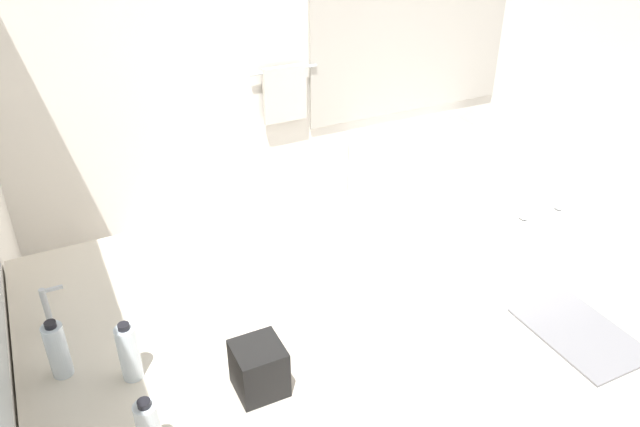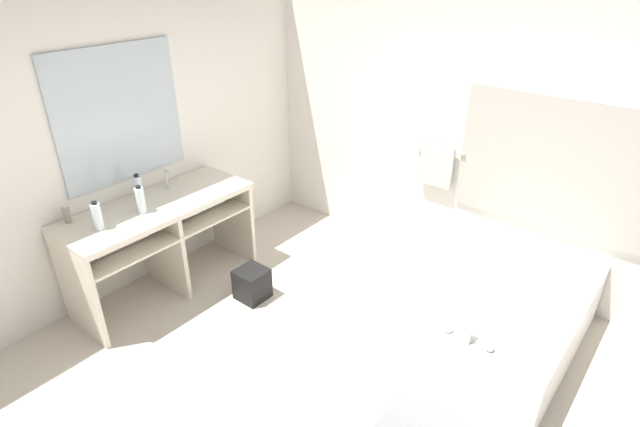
% 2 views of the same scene
% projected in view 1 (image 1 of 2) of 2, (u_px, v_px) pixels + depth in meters
% --- Properties ---
extents(ground_plane, '(16.00, 16.00, 0.00)m').
position_uv_depth(ground_plane, '(501.00, 385.00, 3.32)').
color(ground_plane, beige).
rests_on(ground_plane, ground).
extents(wall_back_with_blinds, '(7.40, 0.13, 2.70)m').
position_uv_depth(wall_back_with_blinds, '(322.00, 34.00, 4.37)').
color(wall_back_with_blinds, white).
rests_on(wall_back_with_blinds, ground_plane).
extents(vanity_counter, '(0.66, 1.62, 0.86)m').
position_uv_depth(vanity_counter, '(120.00, 388.00, 2.45)').
color(vanity_counter, beige).
rests_on(vanity_counter, ground_plane).
extents(sink_faucet, '(0.09, 0.04, 0.18)m').
position_uv_depth(sink_faucet, '(48.00, 309.00, 2.39)').
color(sink_faucet, silver).
rests_on(sink_faucet, vanity_counter).
extents(bathtub, '(1.03, 1.64, 0.64)m').
position_uv_depth(bathtub, '(465.00, 197.00, 4.52)').
color(bathtub, white).
rests_on(bathtub, ground_plane).
extents(water_bottle_2, '(0.07, 0.07, 0.23)m').
position_uv_depth(water_bottle_2, '(57.00, 350.00, 2.16)').
color(water_bottle_2, white).
rests_on(water_bottle_2, vanity_counter).
extents(water_bottle_3, '(0.07, 0.07, 0.24)m').
position_uv_depth(water_bottle_3, '(129.00, 352.00, 2.15)').
color(water_bottle_3, white).
rests_on(water_bottle_3, vanity_counter).
extents(waste_bin, '(0.25, 0.25, 0.28)m').
position_uv_depth(waste_bin, '(259.00, 368.00, 3.23)').
color(waste_bin, black).
rests_on(waste_bin, ground_plane).
extents(bath_mat, '(0.48, 0.71, 0.02)m').
position_uv_depth(bath_mat, '(580.00, 333.00, 3.67)').
color(bath_mat, slate).
rests_on(bath_mat, ground_plane).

